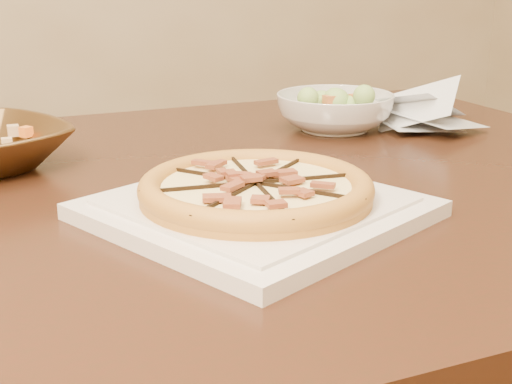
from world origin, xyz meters
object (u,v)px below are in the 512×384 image
plate (256,209)px  salad_bowl (335,112)px  pizza (256,189)px  dining_table (144,255)px

plate → salad_bowl: 0.46m
pizza → salad_bowl: (0.29, 0.36, -0.00)m
salad_bowl → dining_table: bearing=-151.7°
dining_table → pizza: 0.22m
dining_table → plate: size_ratio=3.78×
plate → pizza: pizza is taller
plate → pizza: bearing=154.0°
dining_table → plate: 0.21m
dining_table → plate: bearing=-57.9°
pizza → salad_bowl: size_ratio=1.32×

